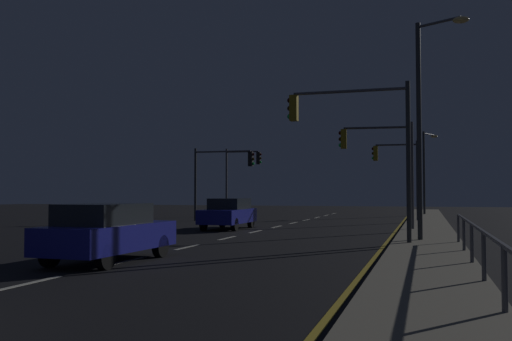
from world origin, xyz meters
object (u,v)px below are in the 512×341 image
at_px(traffic_light_near_right, 397,165).
at_px(street_lamp_corner, 426,164).
at_px(traffic_light_far_center, 222,169).
at_px(traffic_light_mid_right, 241,169).
at_px(car, 108,231).
at_px(car_oncoming, 229,213).
at_px(street_lamp_across_street, 426,109).
at_px(traffic_light_overhead_east, 379,154).
at_px(traffic_light_mid_left, 354,130).

distance_m(traffic_light_near_right, street_lamp_corner, 11.30).
distance_m(traffic_light_far_center, traffic_light_mid_right, 7.02).
height_order(car, traffic_light_near_right, traffic_light_near_right).
relative_size(car_oncoming, traffic_light_mid_right, 0.83).
relative_size(street_lamp_across_street, street_lamp_corner, 1.20).
distance_m(car_oncoming, traffic_light_mid_right, 15.21).
height_order(traffic_light_near_right, street_lamp_corner, street_lamp_corner).
xyz_separation_m(traffic_light_far_center, traffic_light_overhead_east, (10.67, -6.96, 0.32)).
bearing_deg(car, traffic_light_overhead_east, 67.28).
bearing_deg(traffic_light_mid_right, car, -78.88).
relative_size(traffic_light_mid_left, traffic_light_mid_right, 1.06).
xyz_separation_m(traffic_light_near_right, street_lamp_across_street, (1.76, -15.35, 1.29)).
bearing_deg(street_lamp_across_street, traffic_light_far_center, 133.97).
bearing_deg(car_oncoming, street_lamp_corner, 64.62).
bearing_deg(traffic_light_overhead_east, traffic_light_mid_right, 129.87).
bearing_deg(traffic_light_far_center, traffic_light_overhead_east, -33.12).
height_order(car_oncoming, traffic_light_overhead_east, traffic_light_overhead_east).
xyz_separation_m(car_oncoming, traffic_light_far_center, (-3.10, 7.43, 2.60)).
bearing_deg(street_lamp_across_street, street_lamp_corner, 89.99).
height_order(car, traffic_light_far_center, traffic_light_far_center).
distance_m(car_oncoming, traffic_light_mid_left, 10.70).
bearing_deg(traffic_light_near_right, traffic_light_overhead_east, -92.72).
xyz_separation_m(car_oncoming, street_lamp_corner, (9.77, 20.59, 3.41)).
xyz_separation_m(traffic_light_overhead_east, street_lamp_across_street, (2.19, -6.37, 1.18)).
bearing_deg(traffic_light_mid_right, street_lamp_corner, 24.19).
relative_size(car, traffic_light_near_right, 0.89).
xyz_separation_m(car, traffic_light_mid_left, (5.77, 6.88, 3.30)).
xyz_separation_m(car_oncoming, traffic_light_mid_left, (7.30, -7.10, 3.30)).
distance_m(traffic_light_overhead_east, traffic_light_near_right, 8.99).
bearing_deg(traffic_light_mid_right, street_lamp_across_street, -55.75).
relative_size(traffic_light_mid_left, traffic_light_near_right, 1.12).
xyz_separation_m(traffic_light_far_center, street_lamp_across_street, (12.86, -13.33, 1.50)).
bearing_deg(traffic_light_far_center, car_oncoming, -67.34).
bearing_deg(car_oncoming, traffic_light_mid_right, 105.74).
bearing_deg(traffic_light_far_center, traffic_light_mid_right, 97.80).
bearing_deg(traffic_light_mid_left, street_lamp_corner, 84.90).
height_order(traffic_light_mid_right, traffic_light_near_right, traffic_light_mid_right).
height_order(car_oncoming, traffic_light_far_center, traffic_light_far_center).
xyz_separation_m(traffic_light_mid_right, traffic_light_near_right, (12.05, -4.94, -0.06)).
xyz_separation_m(traffic_light_mid_left, traffic_light_near_right, (0.70, 16.54, -0.49)).
distance_m(traffic_light_mid_left, street_lamp_corner, 27.80).
xyz_separation_m(car, traffic_light_mid_right, (-5.58, 28.37, 2.86)).
bearing_deg(car_oncoming, traffic_light_near_right, 49.72).
bearing_deg(traffic_light_near_right, traffic_light_mid_left, -92.43).
height_order(traffic_light_far_center, traffic_light_mid_right, traffic_light_mid_right).
height_order(car_oncoming, traffic_light_mid_left, traffic_light_mid_left).
bearing_deg(traffic_light_near_right, traffic_light_far_center, -169.71).
distance_m(traffic_light_mid_right, street_lamp_across_street, 24.58).
distance_m(traffic_light_far_center, street_lamp_across_street, 18.59).
distance_m(traffic_light_overhead_east, traffic_light_mid_right, 18.13).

